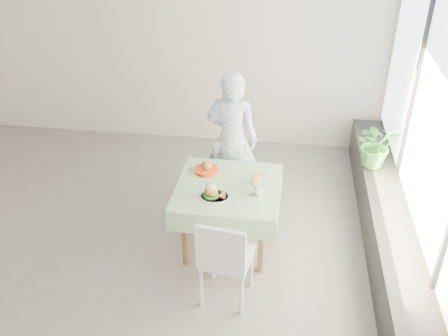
# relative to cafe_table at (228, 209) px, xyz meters

# --- Properties ---
(floor) EXTENTS (6.00, 6.00, 0.00)m
(floor) POSITION_rel_cafe_table_xyz_m (-1.14, -0.10, -0.46)
(floor) COLOR #5F5D5A
(floor) RESTS_ON ground
(wall_back) EXTENTS (6.00, 0.02, 2.80)m
(wall_back) POSITION_rel_cafe_table_xyz_m (-1.14, 2.40, 0.94)
(wall_back) COLOR beige
(wall_back) RESTS_ON ground
(wall_right) EXTENTS (0.02, 5.00, 2.80)m
(wall_right) POSITION_rel_cafe_table_xyz_m (1.86, -0.10, 0.94)
(wall_right) COLOR beige
(wall_right) RESTS_ON ground
(window_pane) EXTENTS (0.01, 4.80, 2.18)m
(window_pane) POSITION_rel_cafe_table_xyz_m (1.83, -0.10, 1.19)
(window_pane) COLOR #D1E0F9
(window_pane) RESTS_ON ground
(window_ledge) EXTENTS (0.40, 4.80, 0.50)m
(window_ledge) POSITION_rel_cafe_table_xyz_m (1.66, -0.10, -0.21)
(window_ledge) COLOR black
(window_ledge) RESTS_ON ground
(cafe_table) EXTENTS (1.05, 1.05, 0.74)m
(cafe_table) POSITION_rel_cafe_table_xyz_m (0.00, 0.00, 0.00)
(cafe_table) COLOR brown
(cafe_table) RESTS_ON ground
(chair_far) EXTENTS (0.40, 0.40, 0.79)m
(chair_far) POSITION_rel_cafe_table_xyz_m (-0.09, 0.65, -0.22)
(chair_far) COLOR white
(chair_far) RESTS_ON ground
(chair_near) EXTENTS (0.50, 0.50, 0.94)m
(chair_near) POSITION_rel_cafe_table_xyz_m (0.09, -0.77, -0.17)
(chair_near) COLOR white
(chair_near) RESTS_ON ground
(diner) EXTENTS (0.64, 0.46, 1.64)m
(diner) POSITION_rel_cafe_table_xyz_m (-0.07, 0.86, 0.36)
(diner) COLOR #7EA2CA
(diner) RESTS_ON ground
(main_dish) EXTENTS (0.28, 0.28, 0.14)m
(main_dish) POSITION_rel_cafe_table_xyz_m (-0.12, -0.22, 0.33)
(main_dish) COLOR white
(main_dish) RESTS_ON cafe_table
(juice_cup_orange) EXTENTS (0.09, 0.09, 0.25)m
(juice_cup_orange) POSITION_rel_cafe_table_xyz_m (0.28, 0.08, 0.34)
(juice_cup_orange) COLOR white
(juice_cup_orange) RESTS_ON cafe_table
(juice_cup_lemonade) EXTENTS (0.10, 0.10, 0.29)m
(juice_cup_lemonade) POSITION_rel_cafe_table_xyz_m (0.31, -0.11, 0.35)
(juice_cup_lemonade) COLOR white
(juice_cup_lemonade) RESTS_ON cafe_table
(second_dish) EXTENTS (0.25, 0.25, 0.12)m
(second_dish) POSITION_rel_cafe_table_xyz_m (-0.26, 0.25, 0.32)
(second_dish) COLOR red
(second_dish) RESTS_ON cafe_table
(potted_plant) EXTENTS (0.57, 0.52, 0.55)m
(potted_plant) POSITION_rel_cafe_table_xyz_m (1.59, 1.06, 0.31)
(potted_plant) COLOR #2A7727
(potted_plant) RESTS_ON window_ledge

